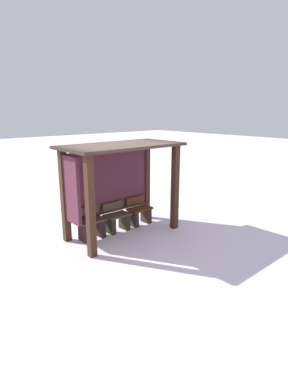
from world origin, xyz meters
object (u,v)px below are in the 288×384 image
Objects in this scene: bench_left_inside at (91,226)px; bench_right_inside at (139,213)px; bus_shelter at (114,173)px; bench_center_inside at (117,220)px.

bench_left_inside reaches higher than bench_right_inside.
bus_shelter reaches higher than bench_center_inside.
bench_right_inside reaches higher than bench_center_inside.
bus_shelter is 3.78× the size of bench_left_inside.
bus_shelter reaches higher than bench_left_inside.
bench_center_inside is 0.99× the size of bench_right_inside.
bench_center_inside is at bearing 179.91° from bench_right_inside.
bench_center_inside is at bearing 0.11° from bench_left_inside.
bus_shelter reaches higher than bench_right_inside.
bench_right_inside is at bearing -0.09° from bench_center_inside.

